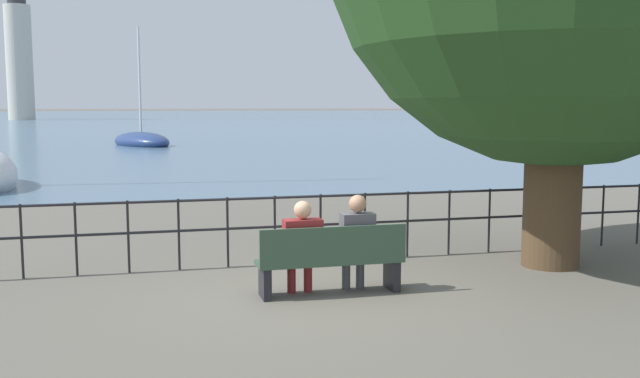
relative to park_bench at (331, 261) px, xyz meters
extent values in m
plane|color=#605B51|center=(0.00, 0.06, -0.44)|extent=(1000.00, 1000.00, 0.00)
cube|color=slate|center=(0.00, 159.75, -0.43)|extent=(600.00, 300.00, 0.01)
cylinder|color=#4C3823|center=(3.62, 0.75, 0.82)|extent=(0.84, 0.84, 2.52)
cube|color=#334C38|center=(0.00, 0.06, -0.01)|extent=(1.89, 0.45, 0.05)
cube|color=#334C38|center=(0.00, -0.14, 0.24)|extent=(1.89, 0.04, 0.45)
cube|color=black|center=(-0.84, 0.06, -0.24)|extent=(0.10, 0.41, 0.40)
cube|color=black|center=(0.84, 0.06, -0.24)|extent=(0.10, 0.41, 0.40)
cylinder|color=maroon|center=(-0.47, 0.22, -0.21)|extent=(0.11, 0.11, 0.45)
cylinder|color=maroon|center=(-0.25, 0.22, -0.21)|extent=(0.11, 0.11, 0.45)
cube|color=maroon|center=(-0.36, 0.13, 0.06)|extent=(0.41, 0.26, 0.14)
cube|color=maroon|center=(-0.36, 0.04, 0.28)|extent=(0.48, 0.24, 0.53)
sphere|color=tan|center=(-0.36, 0.04, 0.67)|extent=(0.22, 0.22, 0.22)
cylinder|color=#4C4C51|center=(0.26, 0.22, -0.21)|extent=(0.11, 0.11, 0.45)
cylinder|color=#4C4C51|center=(0.46, 0.22, -0.21)|extent=(0.11, 0.11, 0.45)
cube|color=#4C4C51|center=(0.36, 0.13, 0.06)|extent=(0.36, 0.26, 0.14)
cube|color=#4C4C51|center=(0.36, 0.04, 0.30)|extent=(0.43, 0.24, 0.58)
sphere|color=#A87A5B|center=(0.36, 0.04, 0.72)|extent=(0.23, 0.23, 0.23)
cylinder|color=black|center=(-3.93, 1.90, 0.09)|extent=(0.04, 0.04, 1.05)
cylinder|color=black|center=(-3.21, 1.90, 0.09)|extent=(0.04, 0.04, 1.05)
cylinder|color=black|center=(-2.50, 1.90, 0.09)|extent=(0.04, 0.04, 1.05)
cylinder|color=black|center=(-1.78, 1.90, 0.09)|extent=(0.04, 0.04, 1.05)
cylinder|color=black|center=(-1.07, 1.90, 0.09)|extent=(0.04, 0.04, 1.05)
cylinder|color=black|center=(-0.36, 1.90, 0.09)|extent=(0.04, 0.04, 1.05)
cylinder|color=black|center=(0.36, 1.90, 0.09)|extent=(0.04, 0.04, 1.05)
cylinder|color=black|center=(1.07, 1.90, 0.09)|extent=(0.04, 0.04, 1.05)
cylinder|color=black|center=(1.78, 1.90, 0.09)|extent=(0.04, 0.04, 1.05)
cylinder|color=black|center=(2.50, 1.90, 0.09)|extent=(0.04, 0.04, 1.05)
cylinder|color=black|center=(3.21, 1.90, 0.09)|extent=(0.04, 0.04, 1.05)
cylinder|color=black|center=(3.93, 1.90, 0.09)|extent=(0.04, 0.04, 1.05)
cylinder|color=black|center=(4.64, 1.90, 0.09)|extent=(0.04, 0.04, 1.05)
cylinder|color=black|center=(5.35, 1.90, 0.09)|extent=(0.04, 0.04, 1.05)
cylinder|color=black|center=(6.07, 1.90, 0.09)|extent=(0.04, 0.04, 1.05)
cylinder|color=black|center=(0.00, 1.90, 0.58)|extent=(13.56, 0.04, 0.04)
cylinder|color=black|center=(0.00, 1.90, 0.14)|extent=(13.56, 0.04, 0.04)
ellipsoid|color=navy|center=(-1.96, 35.63, -0.20)|extent=(4.51, 6.14, 1.17)
cylinder|color=silver|center=(-1.96, 35.63, 3.36)|extent=(0.14, 0.14, 6.43)
cylinder|color=beige|center=(-20.41, 119.78, 8.97)|extent=(4.23, 4.23, 18.82)
camera|label=1|loc=(-2.38, -8.54, 1.96)|focal=40.00mm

